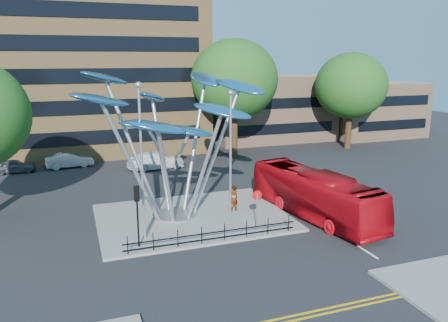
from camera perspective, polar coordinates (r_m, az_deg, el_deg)
name	(u,v)px	position (r m, az deg, el deg)	size (l,w,h in m)	color
ground	(241,254)	(23.71, 2.25, -12.06)	(120.00, 120.00, 0.00)	black
traffic_island	(193,217)	(28.64, -4.13, -7.34)	(12.00, 9.00, 0.15)	slate
double_yellow_near	(296,315)	(18.97, 9.39, -19.25)	(40.00, 0.12, 0.01)	gold
double_yellow_far	(300,319)	(18.75, 9.86, -19.69)	(40.00, 0.12, 0.01)	gold
brick_tower	(81,12)	(52.13, -18.19, 18.02)	(25.00, 15.00, 30.00)	olive
low_building_near	(271,108)	(55.69, 6.15, 6.89)	(15.00, 8.00, 8.00)	tan
low_building_far	(373,109)	(61.50, 18.88, 6.39)	(12.00, 8.00, 7.00)	tan
tree_right	(235,79)	(44.88, 1.39, 10.60)	(8.80, 8.80, 12.11)	black
tree_far	(351,86)	(51.61, 16.26, 9.40)	(8.00, 8.00, 10.81)	black
leaf_sculpture	(171,112)	(27.40, -6.92, 6.33)	(12.72, 9.54, 9.51)	#9EA0A5
street_lamp_left	(141,149)	(24.11, -10.77, 1.59)	(0.36, 0.36, 8.80)	#9EA0A5
street_lamp_right	(231,149)	(24.92, 0.86, 1.59)	(0.36, 0.36, 8.30)	#9EA0A5
traffic_light_island	(137,203)	(23.79, -11.29, -5.44)	(0.28, 0.18, 3.42)	black
no_entry_sign_island	(257,203)	(25.91, 4.34, -5.51)	(0.60, 0.10, 2.45)	#9EA0A5
pedestrian_railing_front	(213,235)	(24.63, -1.42, -9.65)	(10.00, 0.06, 1.00)	black
red_bus	(314,194)	(29.08, 11.69, -4.26)	(2.55, 10.90, 3.04)	#AB0711
pedestrian	(234,198)	(29.20, 1.27, -4.91)	(0.64, 0.42, 1.76)	gray
parked_car_left	(14,166)	(43.76, -25.78, -0.60)	(1.50, 3.72, 1.27)	#44464C
parked_car_mid	(69,160)	(43.89, -19.54, 0.10)	(1.50, 4.30, 1.42)	#B7BAC0
parked_car_right	(156,160)	(41.47, -8.87, 0.09)	(2.19, 5.40, 1.57)	white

